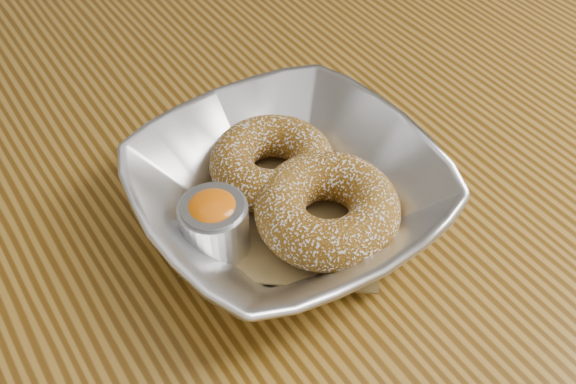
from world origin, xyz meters
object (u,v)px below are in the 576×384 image
serving_bowl (288,194)px  donut_back (272,163)px  table (340,190)px  ramekin (214,223)px  donut_front (327,209)px

serving_bowl → donut_back: bearing=76.3°
table → serving_bowl: size_ratio=5.21×
serving_bowl → ramekin: size_ratio=4.51×
donut_back → donut_front: (0.01, -0.07, 0.00)m
donut_front → donut_back: bearing=95.2°
donut_front → serving_bowl: bearing=115.5°
table → donut_front: bearing=-133.5°
table → donut_back: bearing=-160.1°
table → serving_bowl: 0.19m
donut_front → ramekin: bearing=158.0°
serving_bowl → donut_front: size_ratio=2.09×
donut_back → serving_bowl: bearing=-103.7°
donut_front → ramekin: ramekin is taller
table → serving_bowl: serving_bowl is taller
table → serving_bowl: (-0.11, -0.07, 0.13)m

